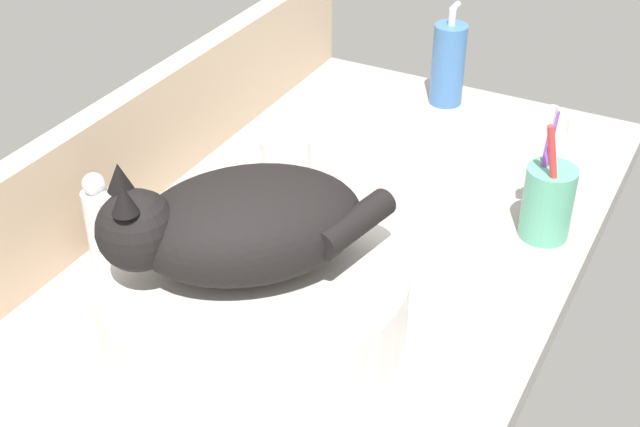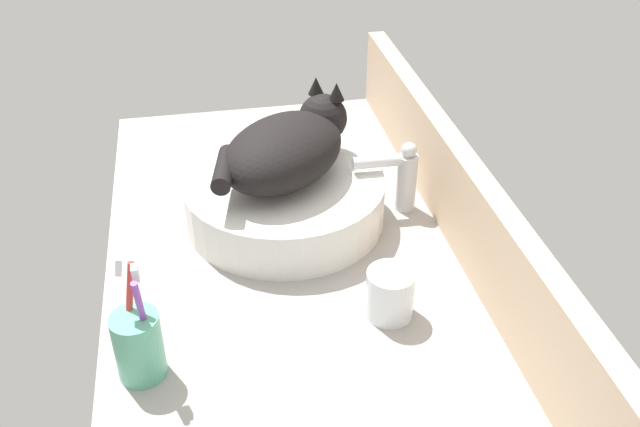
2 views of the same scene
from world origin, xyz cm
name	(u,v)px [view 2 (image 2 of 2)]	position (x,y,z in cm)	size (l,w,h in cm)	color
ground_plane	(293,270)	(0.00, 0.00, -2.00)	(117.39, 61.08, 4.00)	#9E9993
backsplash_panel	(463,201)	(0.00, 28.74, 8.22)	(117.39, 3.60, 16.43)	#CCAD8C
sink_basin	(285,200)	(-12.20, 0.52, 4.18)	(35.35, 35.35, 8.36)	silver
cat	(288,147)	(-13.22, 1.45, 14.12)	(29.64, 29.75, 14.00)	black
faucet	(401,174)	(-11.77, 21.56, 7.30)	(3.60, 11.82, 13.60)	silver
toothbrush_cup	(138,344)	(20.75, -24.08, 5.39)	(6.57, 6.57, 18.70)	#5BB28E
water_glass	(390,296)	(15.55, 12.17, 3.37)	(7.26, 7.26, 7.78)	white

